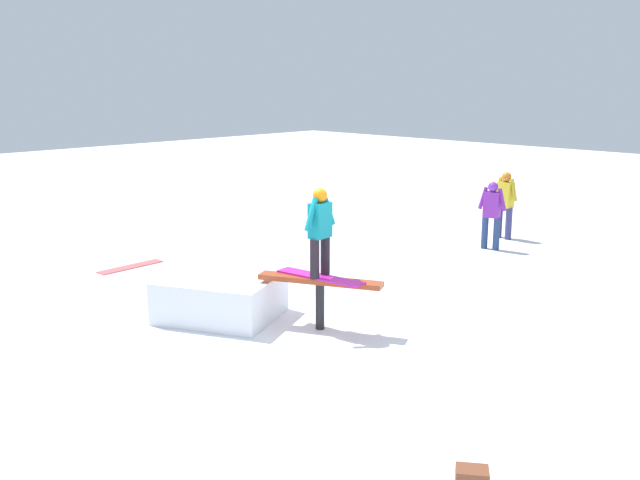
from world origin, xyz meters
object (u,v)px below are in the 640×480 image
at_px(rail_feature, 320,287).
at_px(main_rider_on_rail, 320,234).
at_px(bystander_purple, 492,212).
at_px(bystander_yellow, 505,201).
at_px(loose_snowboard_coral, 131,267).

distance_m(rail_feature, main_rider_on_rail, 0.84).
distance_m(main_rider_on_rail, bystander_purple, 6.61).
distance_m(bystander_yellow, loose_snowboard_coral, 8.89).
bearing_deg(rail_feature, loose_snowboard_coral, 155.76).
height_order(rail_feature, bystander_yellow, bystander_yellow).
bearing_deg(bystander_yellow, loose_snowboard_coral, 71.61).
bearing_deg(main_rider_on_rail, loose_snowboard_coral, 173.23).
relative_size(main_rider_on_rail, bystander_yellow, 0.94).
xyz_separation_m(rail_feature, loose_snowboard_coral, (-5.39, -0.10, -0.67)).
relative_size(main_rider_on_rail, loose_snowboard_coral, 1.06).
relative_size(rail_feature, loose_snowboard_coral, 1.32).
bearing_deg(rail_feature, bystander_yellow, 74.10).
relative_size(bystander_yellow, bystander_purple, 1.05).
height_order(main_rider_on_rail, loose_snowboard_coral, main_rider_on_rail).
bearing_deg(bystander_purple, loose_snowboard_coral, -135.37).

